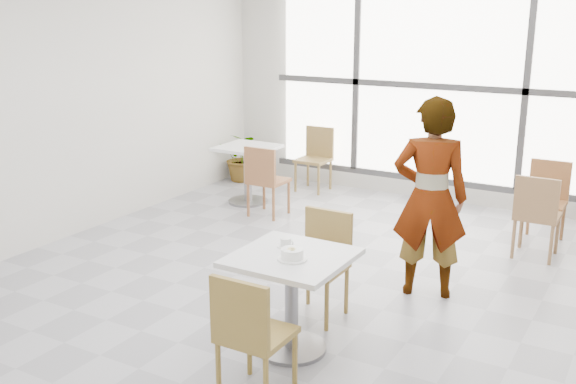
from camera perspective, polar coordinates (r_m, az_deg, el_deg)
The scene contains 16 objects.
floor at distance 6.02m, azimuth 1.45°, elevation -8.54°, with size 7.00×7.00×0.00m, color #9E9EA5.
wall_back at distance 8.79m, azimuth 12.74°, elevation 8.89°, with size 6.00×6.00×0.00m, color silver.
wall_left at distance 7.48m, azimuth -19.20°, elevation 7.33°, with size 7.00×7.00×0.00m, color silver.
window at distance 8.72m, azimuth 12.61°, elevation 8.85°, with size 4.60×0.07×2.52m.
main_table at distance 4.85m, azimuth 0.31°, elevation -7.95°, with size 0.80×0.80×0.75m.
chair_near at distance 4.27m, azimuth -3.32°, elevation -11.71°, with size 0.42×0.42×0.87m.
chair_far at distance 5.44m, azimuth 2.95°, elevation -5.55°, with size 0.42×0.42×0.87m.
oatmeal_bowl at distance 4.66m, azimuth 0.37°, elevation -5.34°, with size 0.21×0.21×0.09m.
coffee_cup at distance 4.91m, azimuth -0.17°, elevation -4.39°, with size 0.16×0.13×0.07m.
person at distance 5.83m, azimuth 12.10°, elevation -0.52°, with size 0.64×0.42×1.76m, color black.
bg_table_left at distance 8.59m, azimuth -3.49°, elevation 2.23°, with size 0.70×0.70×0.75m.
bg_chair_left_near at distance 7.98m, azimuth -2.00°, elevation 1.32°, with size 0.42×0.42×0.87m.
bg_chair_left_far at distance 9.23m, azimuth 2.43°, elevation 3.26°, with size 0.42×0.42×0.87m.
bg_chair_right_near at distance 7.07m, azimuth 20.57°, elevation -1.56°, with size 0.42×0.42×0.87m.
bg_chair_right_far at distance 7.69m, azimuth 21.31°, elevation -0.29°, with size 0.42×0.42×0.87m.
plant_left at distance 9.73m, azimuth -3.86°, elevation 3.03°, with size 0.65×0.56×0.72m, color #4F8149.
Camera 1 is at (2.64, -4.83, 2.45)m, focal length 41.43 mm.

